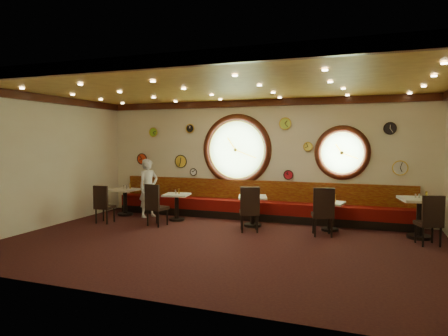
# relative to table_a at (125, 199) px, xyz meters

# --- Properties ---
(floor) EXTENTS (9.00, 6.00, 0.00)m
(floor) POSITION_rel_table_a_xyz_m (3.60, -2.03, -0.47)
(floor) COLOR black
(floor) RESTS_ON ground
(ceiling) EXTENTS (9.00, 6.00, 0.02)m
(ceiling) POSITION_rel_table_a_xyz_m (3.60, -2.03, 2.73)
(ceiling) COLOR gold
(ceiling) RESTS_ON wall_back
(wall_back) EXTENTS (9.00, 0.02, 3.20)m
(wall_back) POSITION_rel_table_a_xyz_m (3.60, 0.97, 1.13)
(wall_back) COLOR beige
(wall_back) RESTS_ON floor
(wall_front) EXTENTS (9.00, 0.02, 3.20)m
(wall_front) POSITION_rel_table_a_xyz_m (3.60, -5.03, 1.13)
(wall_front) COLOR beige
(wall_front) RESTS_ON floor
(wall_left) EXTENTS (0.02, 6.00, 3.20)m
(wall_left) POSITION_rel_table_a_xyz_m (-0.90, -2.03, 1.13)
(wall_left) COLOR beige
(wall_left) RESTS_ON floor
(molding_back) EXTENTS (9.00, 0.10, 0.18)m
(molding_back) POSITION_rel_table_a_xyz_m (3.60, 0.92, 2.64)
(molding_back) COLOR #37130A
(molding_back) RESTS_ON wall_back
(molding_front) EXTENTS (9.00, 0.10, 0.18)m
(molding_front) POSITION_rel_table_a_xyz_m (3.60, -4.98, 2.64)
(molding_front) COLOR #37130A
(molding_front) RESTS_ON wall_back
(molding_left) EXTENTS (0.10, 6.00, 0.18)m
(molding_left) POSITION_rel_table_a_xyz_m (-0.85, -2.03, 2.64)
(molding_left) COLOR #37130A
(molding_left) RESTS_ON wall_back
(banquette_base) EXTENTS (8.00, 0.55, 0.20)m
(banquette_base) POSITION_rel_table_a_xyz_m (3.60, 0.69, -0.37)
(banquette_base) COLOR black
(banquette_base) RESTS_ON floor
(banquette_seat) EXTENTS (8.00, 0.55, 0.30)m
(banquette_seat) POSITION_rel_table_a_xyz_m (3.60, 0.69, -0.12)
(banquette_seat) COLOR #5E0908
(banquette_seat) RESTS_ON banquette_base
(banquette_back) EXTENTS (8.00, 0.10, 0.55)m
(banquette_back) POSITION_rel_table_a_xyz_m (3.60, 0.91, 0.28)
(banquette_back) COLOR #5D0E07
(banquette_back) RESTS_ON wall_back
(porthole_left_glass) EXTENTS (1.66, 0.02, 1.66)m
(porthole_left_glass) POSITION_rel_table_a_xyz_m (3.00, 0.96, 1.38)
(porthole_left_glass) COLOR #98CF7C
(porthole_left_glass) RESTS_ON wall_back
(porthole_left_frame) EXTENTS (1.98, 0.18, 1.98)m
(porthole_left_frame) POSITION_rel_table_a_xyz_m (3.00, 0.95, 1.38)
(porthole_left_frame) COLOR #37130A
(porthole_left_frame) RESTS_ON wall_back
(porthole_left_ring) EXTENTS (1.61, 0.03, 1.61)m
(porthole_left_ring) POSITION_rel_table_a_xyz_m (3.00, 0.92, 1.38)
(porthole_left_ring) COLOR gold
(porthole_left_ring) RESTS_ON wall_back
(porthole_right_glass) EXTENTS (1.10, 0.02, 1.10)m
(porthole_right_glass) POSITION_rel_table_a_xyz_m (5.80, 0.96, 1.33)
(porthole_right_glass) COLOR #98CF7C
(porthole_right_glass) RESTS_ON wall_back
(porthole_right_frame) EXTENTS (1.38, 0.18, 1.38)m
(porthole_right_frame) POSITION_rel_table_a_xyz_m (5.80, 0.95, 1.33)
(porthole_right_frame) COLOR #37130A
(porthole_right_frame) RESTS_ON wall_back
(porthole_right_ring) EXTENTS (1.09, 0.03, 1.09)m
(porthole_right_ring) POSITION_rel_table_a_xyz_m (5.80, 0.92, 1.33)
(porthole_right_ring) COLOR gold
(porthole_right_ring) RESTS_ON wall_back
(wall_clock_0) EXTENTS (0.26, 0.03, 0.26)m
(wall_clock_0) POSITION_rel_table_a_xyz_m (0.40, 0.93, 1.88)
(wall_clock_0) COLOR #85CC28
(wall_clock_0) RESTS_ON wall_back
(wall_clock_1) EXTENTS (0.30, 0.03, 0.30)m
(wall_clock_1) POSITION_rel_table_a_xyz_m (4.35, 0.93, 2.08)
(wall_clock_1) COLOR #B4DC44
(wall_clock_1) RESTS_ON wall_back
(wall_clock_2) EXTENTS (0.34, 0.03, 0.34)m
(wall_clock_2) POSITION_rel_table_a_xyz_m (7.15, 0.93, 0.98)
(wall_clock_2) COLOR silver
(wall_clock_2) RESTS_ON wall_back
(wall_clock_3) EXTENTS (0.22, 0.03, 0.22)m
(wall_clock_3) POSITION_rel_table_a_xyz_m (4.95, 0.93, 1.48)
(wall_clock_3) COLOR #EFDF4F
(wall_clock_3) RESTS_ON wall_back
(wall_clock_4) EXTENTS (0.20, 0.03, 0.20)m
(wall_clock_4) POSITION_rel_table_a_xyz_m (1.70, 0.93, 0.73)
(wall_clock_4) COLOR white
(wall_clock_4) RESTS_ON wall_back
(wall_clock_5) EXTENTS (0.36, 0.03, 0.36)m
(wall_clock_5) POSITION_rel_table_a_xyz_m (1.30, 0.93, 1.03)
(wall_clock_5) COLOR yellow
(wall_clock_5) RESTS_ON wall_back
(wall_clock_6) EXTENTS (0.24, 0.03, 0.24)m
(wall_clock_6) POSITION_rel_table_a_xyz_m (1.60, 0.93, 1.98)
(wall_clock_6) COLOR black
(wall_clock_6) RESTS_ON wall_back
(wall_clock_7) EXTENTS (0.28, 0.03, 0.28)m
(wall_clock_7) POSITION_rel_table_a_xyz_m (6.90, 0.93, 1.93)
(wall_clock_7) COLOR black
(wall_clock_7) RESTS_ON wall_back
(wall_clock_8) EXTENTS (0.24, 0.03, 0.24)m
(wall_clock_8) POSITION_rel_table_a_xyz_m (4.45, 0.93, 0.73)
(wall_clock_8) COLOR red
(wall_clock_8) RESTS_ON wall_back
(wall_clock_9) EXTENTS (0.32, 0.03, 0.32)m
(wall_clock_9) POSITION_rel_table_a_xyz_m (-0.00, 0.93, 1.08)
(wall_clock_9) COLOR red
(wall_clock_9) RESTS_ON wall_back
(table_a) EXTENTS (0.78, 0.78, 0.75)m
(table_a) POSITION_rel_table_a_xyz_m (0.00, 0.00, 0.00)
(table_a) COLOR black
(table_a) RESTS_ON floor
(table_b) EXTENTS (0.74, 0.74, 0.70)m
(table_b) POSITION_rel_table_a_xyz_m (1.70, -0.16, -0.03)
(table_b) COLOR black
(table_b) RESTS_ON floor
(table_c) EXTENTS (0.85, 0.85, 0.75)m
(table_c) POSITION_rel_table_a_xyz_m (3.79, -0.16, -0.00)
(table_c) COLOR black
(table_c) RESTS_ON floor
(table_d) EXTENTS (0.69, 0.69, 0.68)m
(table_d) POSITION_rel_table_a_xyz_m (5.61, 0.00, -0.04)
(table_d) COLOR black
(table_d) RESTS_ON floor
(table_e) EXTENTS (0.92, 0.92, 0.87)m
(table_e) POSITION_rel_table_a_xyz_m (7.50, -0.08, 0.08)
(table_e) COLOR black
(table_e) RESTS_ON floor
(chair_a) EXTENTS (0.42, 0.42, 0.60)m
(chair_a) POSITION_rel_table_a_xyz_m (0.12, -1.15, 0.08)
(chair_a) COLOR black
(chair_a) RESTS_ON floor
(chair_b) EXTENTS (0.51, 0.51, 0.64)m
(chair_b) POSITION_rel_table_a_xyz_m (1.52, -0.98, 0.12)
(chair_b) COLOR black
(chair_b) RESTS_ON floor
(chair_c) EXTENTS (0.57, 0.57, 0.65)m
(chair_c) POSITION_rel_table_a_xyz_m (3.90, -0.80, 0.13)
(chair_c) COLOR black
(chair_c) RESTS_ON floor
(chair_d) EXTENTS (0.55, 0.55, 0.67)m
(chair_d) POSITION_rel_table_a_xyz_m (5.53, -0.64, 0.15)
(chair_d) COLOR black
(chair_d) RESTS_ON floor
(chair_e) EXTENTS (0.54, 0.54, 0.64)m
(chair_e) POSITION_rel_table_a_xyz_m (7.63, -0.72, 0.12)
(chair_e) COLOR black
(chair_e) RESTS_ON floor
(condiment_a_salt) EXTENTS (0.03, 0.03, 0.09)m
(condiment_a_salt) POSITION_rel_table_a_xyz_m (-0.10, 0.08, 0.32)
(condiment_a_salt) COLOR silver
(condiment_a_salt) RESTS_ON table_a
(condiment_b_salt) EXTENTS (0.04, 0.04, 0.10)m
(condiment_b_salt) POSITION_rel_table_a_xyz_m (1.63, -0.08, 0.28)
(condiment_b_salt) COLOR silver
(condiment_b_salt) RESTS_ON table_b
(condiment_c_salt) EXTENTS (0.04, 0.04, 0.11)m
(condiment_c_salt) POSITION_rel_table_a_xyz_m (3.77, -0.11, 0.33)
(condiment_c_salt) COLOR silver
(condiment_c_salt) RESTS_ON table_c
(condiment_d_salt) EXTENTS (0.04, 0.04, 0.11)m
(condiment_d_salt) POSITION_rel_table_a_xyz_m (5.58, 0.05, 0.26)
(condiment_d_salt) COLOR silver
(condiment_d_salt) RESTS_ON table_d
(condiment_a_pepper) EXTENTS (0.04, 0.04, 0.11)m
(condiment_a_pepper) POSITION_rel_table_a_xyz_m (0.05, 0.02, 0.33)
(condiment_a_pepper) COLOR silver
(condiment_a_pepper) RESTS_ON table_a
(condiment_b_pepper) EXTENTS (0.03, 0.03, 0.09)m
(condiment_b_pepper) POSITION_rel_table_a_xyz_m (1.71, -0.20, 0.28)
(condiment_b_pepper) COLOR #BCBBC0
(condiment_b_pepper) RESTS_ON table_b
(condiment_c_pepper) EXTENTS (0.04, 0.04, 0.11)m
(condiment_c_pepper) POSITION_rel_table_a_xyz_m (3.81, -0.21, 0.33)
(condiment_c_pepper) COLOR silver
(condiment_c_pepper) RESTS_ON table_c
(condiment_d_pepper) EXTENTS (0.04, 0.04, 0.10)m
(condiment_d_pepper) POSITION_rel_table_a_xyz_m (5.68, -0.06, 0.26)
(condiment_d_pepper) COLOR silver
(condiment_d_pepper) RESTS_ON table_d
(condiment_a_bottle) EXTENTS (0.05, 0.05, 0.16)m
(condiment_a_bottle) POSITION_rel_table_a_xyz_m (0.09, 0.14, 0.36)
(condiment_a_bottle) COLOR gold
(condiment_a_bottle) RESTS_ON table_a
(condiment_b_bottle) EXTENTS (0.04, 0.04, 0.14)m
(condiment_b_bottle) POSITION_rel_table_a_xyz_m (1.75, -0.11, 0.30)
(condiment_b_bottle) COLOR gold
(condiment_b_bottle) RESTS_ON table_b
(condiment_c_bottle) EXTENTS (0.06, 0.06, 0.18)m
(condiment_c_bottle) POSITION_rel_table_a_xyz_m (3.92, -0.07, 0.37)
(condiment_c_bottle) COLOR gold
(condiment_c_bottle) RESTS_ON table_c
(condiment_d_bottle) EXTENTS (0.06, 0.06, 0.18)m
(condiment_d_bottle) POSITION_rel_table_a_xyz_m (5.72, 0.08, 0.30)
(condiment_d_bottle) COLOR gold
(condiment_d_bottle) RESTS_ON table_d
(condiment_e_salt) EXTENTS (0.03, 0.03, 0.09)m
(condiment_e_salt) POSITION_rel_table_a_xyz_m (7.40, -0.07, 0.45)
(condiment_e_salt) COLOR silver
(condiment_e_salt) RESTS_ON table_e
(condiment_e_pepper) EXTENTS (0.03, 0.03, 0.09)m
(condiment_e_pepper) POSITION_rel_table_a_xyz_m (7.48, -0.06, 0.45)
(condiment_e_pepper) COLOR #BDBCC1
(condiment_e_pepper) RESTS_ON table_e
(condiment_e_bottle) EXTENTS (0.05, 0.05, 0.15)m
(condiment_e_bottle) POSITION_rel_table_a_xyz_m (7.62, -0.05, 0.48)
(condiment_e_bottle) COLOR gold
(condiment_e_bottle) RESTS_ON table_e
(waiter) EXTENTS (0.60, 0.70, 1.61)m
(waiter) POSITION_rel_table_a_xyz_m (0.76, 0.01, 0.33)
(waiter) COLOR silver
(waiter) RESTS_ON floor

